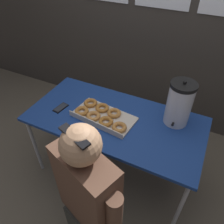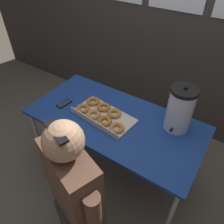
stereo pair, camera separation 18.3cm
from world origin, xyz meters
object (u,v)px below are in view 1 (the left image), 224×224
at_px(donut_box, 102,115).
at_px(person_seated, 89,201).
at_px(coffee_urn, 179,104).
at_px(cell_phone, 61,108).

xyz_separation_m(donut_box, person_seated, (0.24, -0.65, -0.15)).
distance_m(donut_box, coffee_urn, 0.64).
bearing_deg(cell_phone, person_seated, -35.24).
height_order(donut_box, coffee_urn, coffee_urn).
height_order(donut_box, person_seated, person_seated).
relative_size(donut_box, coffee_urn, 1.39).
height_order(coffee_urn, person_seated, person_seated).
bearing_deg(donut_box, coffee_urn, 27.83).
bearing_deg(coffee_urn, donut_box, -158.48).
distance_m(coffee_urn, person_seated, 0.99).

